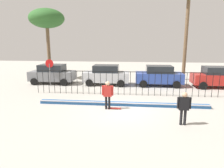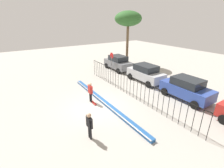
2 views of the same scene
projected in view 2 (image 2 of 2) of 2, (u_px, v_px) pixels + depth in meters
name	position (u px, v px, depth m)	size (l,w,h in m)	color
ground_plane	(96.00, 106.00, 13.05)	(60.00, 60.00, 0.00)	#ADA89E
bowl_coping_ledge	(104.00, 102.00, 13.41)	(11.00, 0.41, 0.27)	#235699
perimeter_fence	(130.00, 84.00, 14.39)	(14.04, 0.04, 1.85)	black
skateboarder	(90.00, 90.00, 13.32)	(0.71, 0.26, 1.75)	black
skateboard	(94.00, 103.00, 13.41)	(0.80, 0.20, 0.07)	#A51E19
camera_operator	(89.00, 124.00, 9.20)	(0.68, 0.26, 1.69)	black
parked_car_gray	(118.00, 63.00, 21.96)	(4.30, 2.12, 1.90)	slate
parked_car_silver	(146.00, 73.00, 17.77)	(4.30, 2.12, 1.90)	#B7BABF
parked_car_blue	(186.00, 88.00, 13.91)	(4.30, 2.12, 1.90)	#2D479E
stop_sign	(112.00, 59.00, 20.92)	(0.76, 0.07, 2.50)	slate
palm_tree_short	(128.00, 19.00, 22.18)	(3.71, 3.71, 7.53)	brown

